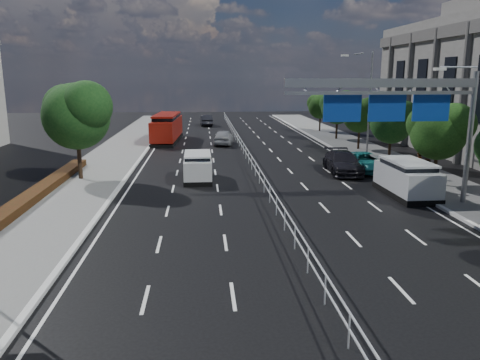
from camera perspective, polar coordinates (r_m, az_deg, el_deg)
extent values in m
plane|color=black|center=(15.95, 9.51, -13.43)|extent=(160.00, 160.00, 0.00)
cube|color=silver|center=(16.37, -23.72, -13.40)|extent=(0.25, 140.00, 0.15)
cube|color=silver|center=(37.04, 1.16, 3.31)|extent=(0.05, 85.00, 0.05)
cube|color=silver|center=(37.12, 1.16, 2.63)|extent=(0.05, 85.00, 0.05)
cylinder|color=gray|center=(28.03, 26.17, 4.42)|extent=(0.28, 0.28, 7.20)
cube|color=gray|center=(25.63, 16.98, 11.25)|extent=(10.20, 0.25, 0.45)
cube|color=gray|center=(25.64, 16.91, 10.14)|extent=(10.20, 0.18, 0.18)
cylinder|color=gray|center=(27.33, 25.10, 12.36)|extent=(2.00, 0.10, 0.10)
cube|color=silver|center=(26.86, 23.18, 12.33)|extent=(0.60, 0.25, 0.15)
cube|color=navy|center=(26.98, 22.26, 8.14)|extent=(2.00, 0.08, 1.40)
cube|color=white|center=(27.02, 22.21, 8.15)|extent=(1.80, 0.02, 1.20)
cube|color=navy|center=(25.99, 17.48, 8.36)|extent=(2.00, 0.08, 1.40)
cube|color=white|center=(26.04, 17.44, 8.37)|extent=(1.80, 0.02, 1.20)
cube|color=navy|center=(25.19, 12.36, 8.53)|extent=(2.00, 0.08, 1.40)
cube|color=white|center=(25.24, 12.33, 8.54)|extent=(1.80, 0.02, 1.20)
cylinder|color=gray|center=(42.50, 15.51, 8.80)|extent=(0.16, 0.16, 9.00)
cylinder|color=gray|center=(42.08, 14.28, 14.71)|extent=(0.10, 2.40, 0.10)
cube|color=silver|center=(41.71, 12.65, 14.60)|extent=(0.60, 0.25, 0.15)
cube|color=#4C4947|center=(41.53, 26.27, 16.36)|extent=(0.40, 36.00, 1.00)
cylinder|color=black|center=(33.35, -19.01, 2.90)|extent=(0.28, 0.28, 3.50)
sphere|color=#103412|center=(33.04, -19.33, 7.33)|extent=(4.40, 4.40, 4.40)
sphere|color=#103412|center=(32.15, -18.18, 8.54)|extent=(3.30, 3.30, 3.30)
sphere|color=#103412|center=(33.84, -20.39, 8.32)|extent=(3.08, 3.08, 3.08)
cylinder|color=black|center=(32.52, 22.73, 1.76)|extent=(0.22, 0.22, 2.80)
sphere|color=black|center=(32.24, 23.04, 5.37)|extent=(3.50, 3.50, 3.50)
sphere|color=black|center=(32.05, 24.67, 6.20)|extent=(2.62, 2.62, 2.62)
sphere|color=black|center=(32.38, 21.71, 6.31)|extent=(2.45, 2.45, 2.45)
cylinder|color=black|center=(39.25, 17.77, 3.76)|extent=(0.22, 0.22, 2.70)
sphere|color=#103412|center=(39.01, 17.97, 6.66)|extent=(3.30, 3.30, 3.30)
sphere|color=#103412|center=(38.77, 19.21, 7.34)|extent=(2.48, 2.48, 2.47)
sphere|color=#103412|center=(39.22, 16.95, 7.38)|extent=(2.31, 2.31, 2.31)
cylinder|color=black|center=(46.21, 14.28, 5.18)|extent=(0.21, 0.21, 2.65)
sphere|color=black|center=(46.01, 14.41, 7.60)|extent=(3.20, 3.20, 3.20)
sphere|color=black|center=(45.73, 15.41, 8.18)|extent=(2.40, 2.40, 2.40)
sphere|color=black|center=(46.25, 13.59, 8.19)|extent=(2.24, 2.24, 2.24)
cylinder|color=black|center=(53.30, 11.70, 6.35)|extent=(0.23, 0.23, 2.85)
sphere|color=#103412|center=(53.12, 11.81, 8.61)|extent=(3.60, 3.60, 3.60)
sphere|color=#103412|center=(52.78, 12.76, 9.16)|extent=(2.70, 2.70, 2.70)
sphere|color=#103412|center=(53.44, 11.01, 9.15)|extent=(2.52, 2.52, 2.52)
cylinder|color=black|center=(60.51, 9.72, 7.02)|extent=(0.21, 0.21, 2.60)
sphere|color=black|center=(60.36, 9.79, 8.83)|extent=(3.10, 3.10, 3.10)
sphere|color=black|center=(60.04, 10.50, 9.29)|extent=(2.32, 2.33, 2.32)
sphere|color=black|center=(60.66, 9.19, 9.27)|extent=(2.17, 2.17, 2.17)
cube|color=black|center=(32.10, -5.15, 0.29)|extent=(1.90, 4.32, 0.31)
cube|color=silver|center=(31.95, -5.18, 1.59)|extent=(1.86, 4.23, 1.27)
cube|color=black|center=(31.84, -5.20, 2.71)|extent=(1.70, 3.05, 0.56)
cube|color=silver|center=(31.79, -5.21, 3.21)|extent=(1.78, 3.31, 0.11)
cylinder|color=black|center=(30.72, -6.58, 0.01)|extent=(0.27, 0.64, 0.63)
cylinder|color=black|center=(30.71, -3.73, 0.06)|extent=(0.27, 0.64, 0.63)
cylinder|color=black|center=(33.44, -6.47, 1.04)|extent=(0.27, 0.64, 0.63)
cylinder|color=black|center=(33.43, -3.85, 1.09)|extent=(0.27, 0.64, 0.63)
cube|color=black|center=(51.64, -8.84, 4.84)|extent=(2.95, 10.09, 0.30)
cube|color=maroon|center=(51.49, -8.89, 6.25)|extent=(2.89, 9.89, 2.02)
cube|color=black|center=(51.39, -8.92, 7.37)|extent=(2.54, 7.15, 0.89)
cube|color=maroon|center=(51.35, -8.94, 7.87)|extent=(2.67, 7.74, 0.18)
cylinder|color=black|center=(48.60, -10.48, 4.49)|extent=(0.30, 0.63, 0.61)
cylinder|color=black|center=(48.33, -8.18, 4.53)|extent=(0.30, 0.63, 0.61)
cylinder|color=black|center=(54.92, -9.43, 5.44)|extent=(0.30, 0.63, 0.61)
cylinder|color=black|center=(54.68, -7.39, 5.47)|extent=(0.30, 0.63, 0.61)
imported|color=#93959A|center=(48.64, -2.02, 5.25)|extent=(2.41, 4.72, 1.54)
imported|color=black|center=(67.89, -4.16, 7.28)|extent=(1.89, 4.67, 1.51)
cube|color=black|center=(29.48, 19.54, -1.46)|extent=(2.23, 5.13, 0.35)
cube|color=#B4B8BC|center=(29.29, 19.66, 0.14)|extent=(2.19, 5.03, 1.44)
cube|color=black|center=(29.16, 19.76, 1.52)|extent=(2.00, 3.63, 0.64)
cube|color=#B4B8BC|center=(29.10, 19.81, 2.14)|extent=(2.09, 3.93, 0.13)
cylinder|color=black|center=(27.61, 19.31, -1.97)|extent=(0.31, 0.72, 0.72)
cylinder|color=black|center=(28.40, 22.58, -1.84)|extent=(0.31, 0.72, 0.72)
cylinder|color=black|center=(30.55, 16.77, -0.44)|extent=(0.31, 0.72, 0.72)
cylinder|color=black|center=(31.26, 19.79, -0.36)|extent=(0.31, 0.72, 0.72)
imported|color=#166264|center=(36.08, 14.88, 2.14)|extent=(2.60, 5.08, 1.37)
imported|color=black|center=(34.97, 12.41, 2.10)|extent=(2.51, 5.50, 1.56)
imported|color=gray|center=(34.49, 20.89, 1.81)|extent=(0.68, 0.49, 1.74)
imported|color=gray|center=(30.70, 21.67, 0.68)|extent=(1.18, 1.12, 1.92)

